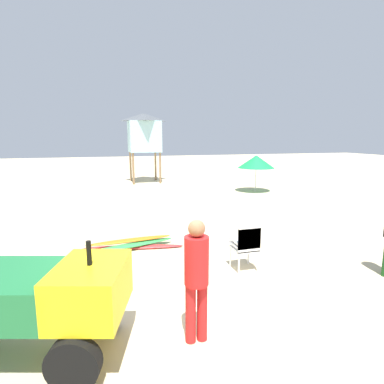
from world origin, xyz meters
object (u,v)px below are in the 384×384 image
Objects in this scene: surfboard_pile at (132,244)px; lifeguard_tower at (144,133)px; stacked_plastic_chairs at (246,242)px; utility_cart at (26,297)px; beach_umbrella_left at (256,162)px; lifeguard_near_center at (196,273)px.

lifeguard_tower is at bearing 80.14° from surfboard_pile.
stacked_plastic_chairs is 2.92m from surfboard_pile.
beach_umbrella_left is (8.41, 10.01, 0.72)m from utility_cart.
lifeguard_tower is at bearing 133.98° from beach_umbrella_left.
lifeguard_near_center is 0.41× the size of lifeguard_tower.
stacked_plastic_chairs is at bearing -89.50° from lifeguard_tower.
beach_umbrella_left is at bearing 61.11° from stacked_plastic_chairs.
lifeguard_near_center is (0.47, -3.82, 0.85)m from surfboard_pile.
utility_cart is 0.68× the size of lifeguard_tower.
lifeguard_near_center reaches higher than stacked_plastic_chairs.
lifeguard_tower is at bearing 76.41° from utility_cart.
lifeguard_near_center is at bearing -95.71° from lifeguard_tower.
lifeguard_tower is (-0.12, 13.43, 2.35)m from stacked_plastic_chairs.
utility_cart is 3.91m from surfboard_pile.
utility_cart is 13.09m from beach_umbrella_left.
surfboard_pile is 11.99m from lifeguard_tower.
beach_umbrella_left reaches higher than surfboard_pile.
beach_umbrella_left reaches higher than stacked_plastic_chairs.
surfboard_pile is 3.94m from lifeguard_near_center.
stacked_plastic_chairs is 13.64m from lifeguard_tower.
lifeguard_near_center is at bearing -8.90° from utility_cart.
utility_cart is at bearing -114.92° from surfboard_pile.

